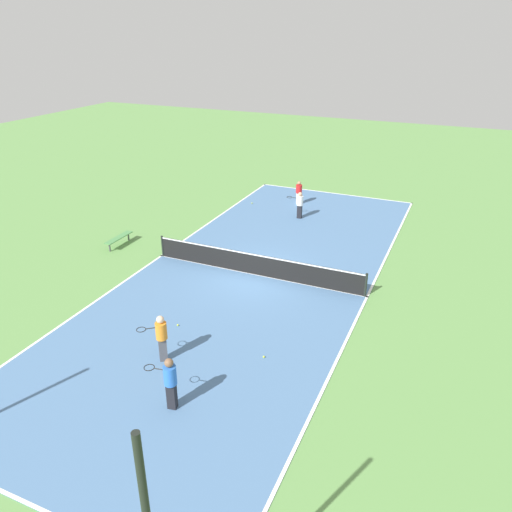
{
  "coord_description": "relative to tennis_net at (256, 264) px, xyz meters",
  "views": [
    {
      "loc": [
        -7.69,
        17.51,
        9.81
      ],
      "look_at": [
        0.0,
        0.0,
        0.9
      ],
      "focal_mm": 35.0,
      "sensor_mm": 36.0,
      "label": 1
    }
  ],
  "objects": [
    {
      "name": "tennis_ball_right_alley",
      "position": [
        0.94,
        4.82,
        -0.48
      ],
      "size": [
        0.07,
        0.07,
        0.07
      ],
      "primitive_type": "sphere",
      "color": "#CCE033",
      "rests_on": "court_surface"
    },
    {
      "name": "bench",
      "position": [
        7.36,
        -0.2,
        -0.14
      ],
      "size": [
        0.36,
        1.76,
        0.45
      ],
      "rotation": [
        0.0,
        0.0,
        1.57
      ],
      "color": "#4C8C4C",
      "rests_on": "ground_plane"
    },
    {
      "name": "player_near_blue",
      "position": [
        -1.15,
        8.46,
        0.44
      ],
      "size": [
        0.97,
        0.48,
        1.66
      ],
      "rotation": [
        0.0,
        0.0,
        0.16
      ],
      "color": "black",
      "rests_on": "court_surface"
    },
    {
      "name": "tennis_ball_far_baseline",
      "position": [
        3.98,
        -8.45,
        -0.48
      ],
      "size": [
        0.07,
        0.07,
        0.07
      ],
      "primitive_type": "sphere",
      "color": "#CCE033",
      "rests_on": "court_surface"
    },
    {
      "name": "player_coach_red",
      "position": [
        1.41,
        -9.54,
        0.26
      ],
      "size": [
        0.51,
        0.51,
        1.39
      ],
      "rotation": [
        0.0,
        0.0,
        2.36
      ],
      "color": "white",
      "rests_on": "court_surface"
    },
    {
      "name": "ground_plane",
      "position": [
        0.0,
        0.0,
        -0.53
      ],
      "size": [
        80.0,
        80.0,
        0.0
      ],
      "primitive_type": "plane",
      "color": "#60934C"
    },
    {
      "name": "player_near_white",
      "position": [
        0.58,
        -7.3,
        0.33
      ],
      "size": [
        0.95,
        0.39,
        1.49
      ],
      "rotation": [
        0.0,
        0.0,
        0.06
      ],
      "color": "black",
      "rests_on": "court_surface"
    },
    {
      "name": "court_surface",
      "position": [
        0.0,
        0.0,
        -0.52
      ],
      "size": [
        9.71,
        24.94,
        0.02
      ],
      "color": "#4C729E",
      "rests_on": "ground_plane"
    },
    {
      "name": "tennis_ball_midcourt",
      "position": [
        -2.61,
        5.31,
        -0.48
      ],
      "size": [
        0.07,
        0.07,
        0.07
      ],
      "primitive_type": "sphere",
      "color": "#CCE033",
      "rests_on": "court_surface"
    },
    {
      "name": "tennis_net",
      "position": [
        0.0,
        0.0,
        0.0
      ],
      "size": [
        9.51,
        0.1,
        1.01
      ],
      "color": "black",
      "rests_on": "court_surface"
    },
    {
      "name": "player_center_orange",
      "position": [
        0.3,
        6.7,
        0.42
      ],
      "size": [
        0.94,
        0.84,
        1.63
      ],
      "rotation": [
        0.0,
        0.0,
        0.67
      ],
      "color": "#4C4C51",
      "rests_on": "court_surface"
    }
  ]
}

